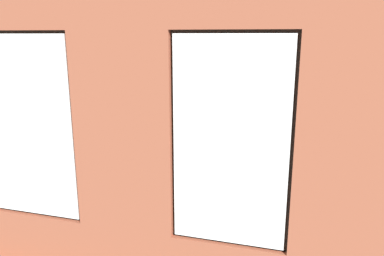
{
  "coord_description": "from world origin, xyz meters",
  "views": [
    {
      "loc": [
        -1.59,
        5.74,
        2.56
      ],
      "look_at": [
        -0.05,
        0.4,
        1.18
      ],
      "focal_mm": 35.0,
      "sensor_mm": 36.0,
      "label": 1
    }
  ],
  "objects_px": {
    "table_plant_small": "(199,152)",
    "potted_plant_near_tv": "(15,163)",
    "remote_black": "(234,160)",
    "potted_plant_between_couches": "(219,207)",
    "potted_plant_foreground_right": "(117,119)",
    "remote_silver": "(181,160)",
    "potted_plant_corner_near_left": "(346,142)",
    "media_console": "(37,170)",
    "tv_flatscreen": "(34,136)",
    "cup_ceramic": "(214,161)",
    "couch_left": "(354,208)",
    "coffee_table": "(208,164)",
    "candle_jar": "(209,158)",
    "couch_by_window": "(106,220)"
  },
  "relations": [
    {
      "from": "cup_ceramic",
      "to": "remote_black",
      "type": "relative_size",
      "value": 0.52
    },
    {
      "from": "candle_jar",
      "to": "potted_plant_foreground_right",
      "type": "bearing_deg",
      "value": -32.6
    },
    {
      "from": "table_plant_small",
      "to": "cup_ceramic",
      "type": "bearing_deg",
      "value": 146.45
    },
    {
      "from": "potted_plant_foreground_right",
      "to": "potted_plant_between_couches",
      "type": "xyz_separation_m",
      "value": [
        -3.26,
        3.84,
        0.0
      ]
    },
    {
      "from": "couch_by_window",
      "to": "tv_flatscreen",
      "type": "xyz_separation_m",
      "value": [
        2.13,
        -1.42,
        0.55
      ]
    },
    {
      "from": "candle_jar",
      "to": "remote_black",
      "type": "relative_size",
      "value": 0.63
    },
    {
      "from": "remote_black",
      "to": "potted_plant_near_tv",
      "type": "bearing_deg",
      "value": -163.14
    },
    {
      "from": "potted_plant_corner_near_left",
      "to": "potted_plant_between_couches",
      "type": "bearing_deg",
      "value": 65.84
    },
    {
      "from": "couch_left",
      "to": "table_plant_small",
      "type": "height_order",
      "value": "couch_left"
    },
    {
      "from": "remote_black",
      "to": "couch_by_window",
      "type": "bearing_deg",
      "value": -136.22
    },
    {
      "from": "tv_flatscreen",
      "to": "media_console",
      "type": "bearing_deg",
      "value": 90.0
    },
    {
      "from": "remote_silver",
      "to": "potted_plant_between_couches",
      "type": "height_order",
      "value": "potted_plant_between_couches"
    },
    {
      "from": "tv_flatscreen",
      "to": "potted_plant_near_tv",
      "type": "relative_size",
      "value": 0.82
    },
    {
      "from": "table_plant_small",
      "to": "tv_flatscreen",
      "type": "xyz_separation_m",
      "value": [
        2.7,
        0.89,
        0.32
      ]
    },
    {
      "from": "coffee_table",
      "to": "candle_jar",
      "type": "bearing_deg",
      "value": 180.0
    },
    {
      "from": "remote_silver",
      "to": "potted_plant_near_tv",
      "type": "distance_m",
      "value": 2.61
    },
    {
      "from": "remote_black",
      "to": "tv_flatscreen",
      "type": "height_order",
      "value": "tv_flatscreen"
    },
    {
      "from": "remote_silver",
      "to": "tv_flatscreen",
      "type": "distance_m",
      "value": 2.56
    },
    {
      "from": "cup_ceramic",
      "to": "potted_plant_corner_near_left",
      "type": "height_order",
      "value": "potted_plant_corner_near_left"
    },
    {
      "from": "remote_black",
      "to": "potted_plant_between_couches",
      "type": "bearing_deg",
      "value": -103.82
    },
    {
      "from": "remote_silver",
      "to": "potted_plant_foreground_right",
      "type": "height_order",
      "value": "potted_plant_foreground_right"
    },
    {
      "from": "potted_plant_foreground_right",
      "to": "potted_plant_between_couches",
      "type": "distance_m",
      "value": 5.03
    },
    {
      "from": "coffee_table",
      "to": "candle_jar",
      "type": "height_order",
      "value": "candle_jar"
    },
    {
      "from": "table_plant_small",
      "to": "potted_plant_near_tv",
      "type": "relative_size",
      "value": 0.18
    },
    {
      "from": "remote_black",
      "to": "potted_plant_near_tv",
      "type": "height_order",
      "value": "potted_plant_near_tv"
    },
    {
      "from": "cup_ceramic",
      "to": "media_console",
      "type": "bearing_deg",
      "value": 12.82
    },
    {
      "from": "couch_left",
      "to": "table_plant_small",
      "type": "bearing_deg",
      "value": -114.53
    },
    {
      "from": "remote_silver",
      "to": "potted_plant_near_tv",
      "type": "xyz_separation_m",
      "value": [
        1.88,
        1.78,
        0.35
      ]
    },
    {
      "from": "couch_left",
      "to": "potted_plant_corner_near_left",
      "type": "height_order",
      "value": "couch_left"
    },
    {
      "from": "table_plant_small",
      "to": "potted_plant_corner_near_left",
      "type": "height_order",
      "value": "potted_plant_corner_near_left"
    },
    {
      "from": "table_plant_small",
      "to": "potted_plant_corner_near_left",
      "type": "bearing_deg",
      "value": -147.84
    },
    {
      "from": "table_plant_small",
      "to": "potted_plant_foreground_right",
      "type": "distance_m",
      "value": 2.88
    },
    {
      "from": "couch_left",
      "to": "table_plant_small",
      "type": "distance_m",
      "value": 2.69
    },
    {
      "from": "cup_ceramic",
      "to": "remote_black",
      "type": "distance_m",
      "value": 0.4
    },
    {
      "from": "table_plant_small",
      "to": "potted_plant_near_tv",
      "type": "xyz_separation_m",
      "value": [
        2.15,
        1.98,
        0.24
      ]
    },
    {
      "from": "tv_flatscreen",
      "to": "remote_silver",
      "type": "bearing_deg",
      "value": -164.26
    },
    {
      "from": "potted_plant_near_tv",
      "to": "potted_plant_foreground_right",
      "type": "bearing_deg",
      "value": -85.8
    },
    {
      "from": "potted_plant_corner_near_left",
      "to": "couch_by_window",
      "type": "bearing_deg",
      "value": 51.27
    },
    {
      "from": "couch_by_window",
      "to": "potted_plant_corner_near_left",
      "type": "relative_size",
      "value": 2.46
    },
    {
      "from": "couch_left",
      "to": "potted_plant_between_couches",
      "type": "bearing_deg",
      "value": -54.2
    },
    {
      "from": "potted_plant_near_tv",
      "to": "cup_ceramic",
      "type": "bearing_deg",
      "value": -144.25
    },
    {
      "from": "tv_flatscreen",
      "to": "potted_plant_between_couches",
      "type": "distance_m",
      "value": 3.81
    },
    {
      "from": "table_plant_small",
      "to": "potted_plant_near_tv",
      "type": "distance_m",
      "value": 2.94
    },
    {
      "from": "table_plant_small",
      "to": "potted_plant_near_tv",
      "type": "bearing_deg",
      "value": 42.67
    },
    {
      "from": "candle_jar",
      "to": "potted_plant_corner_near_left",
      "type": "xyz_separation_m",
      "value": [
        -2.39,
        -1.72,
        0.01
      ]
    },
    {
      "from": "potted_plant_corner_near_left",
      "to": "remote_silver",
      "type": "bearing_deg",
      "value": 32.67
    },
    {
      "from": "media_console",
      "to": "tv_flatscreen",
      "type": "distance_m",
      "value": 0.62
    },
    {
      "from": "potted_plant_foreground_right",
      "to": "potted_plant_corner_near_left",
      "type": "xyz_separation_m",
      "value": [
        -5.0,
        -0.05,
        -0.15
      ]
    },
    {
      "from": "potted_plant_foreground_right",
      "to": "potted_plant_corner_near_left",
      "type": "relative_size",
      "value": 1.58
    },
    {
      "from": "couch_left",
      "to": "candle_jar",
      "type": "bearing_deg",
      "value": -114.42
    }
  ]
}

